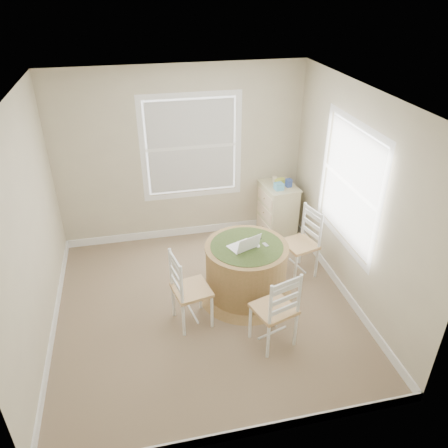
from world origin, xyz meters
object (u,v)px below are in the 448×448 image
object	(u,v)px
chair_left	(191,289)
laptop	(244,246)
chair_right	(300,244)
chair_near	(274,308)
corner_chest	(277,210)
round_table	(246,268)

from	to	relation	value
chair_left	laptop	distance (m)	0.82
chair_left	chair_right	world-z (taller)	same
chair_near	corner_chest	world-z (taller)	chair_near
round_table	chair_left	world-z (taller)	chair_left
corner_chest	chair_left	bearing A→B (deg)	-139.71
corner_chest	chair_right	bearing A→B (deg)	-99.43
round_table	chair_right	xyz separation A→B (m)	(0.81, 0.28, 0.07)
chair_near	corner_chest	size ratio (longest dim) A/B	1.13
chair_right	round_table	bearing A→B (deg)	-85.88
chair_left	laptop	xyz separation A→B (m)	(0.70, 0.33, 0.29)
round_table	chair_near	distance (m)	0.88
chair_near	laptop	size ratio (longest dim) A/B	2.36
chair_left	chair_near	bearing A→B (deg)	-133.61
laptop	corner_chest	bearing A→B (deg)	-145.12
chair_right	laptop	xyz separation A→B (m)	(-0.86, -0.31, 0.29)
chair_left	laptop	bearing A→B (deg)	-76.48
round_table	laptop	size ratio (longest dim) A/B	3.01
round_table	corner_chest	world-z (taller)	corner_chest
chair_right	laptop	world-z (taller)	laptop
round_table	laptop	xyz separation A→B (m)	(-0.05, -0.03, 0.36)
chair_left	round_table	bearing A→B (deg)	-75.75
round_table	chair_left	size ratio (longest dim) A/B	1.27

